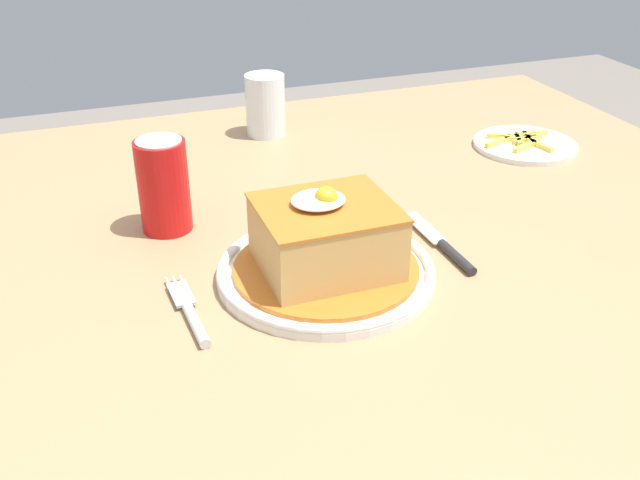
# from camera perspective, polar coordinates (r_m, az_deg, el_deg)

# --- Properties ---
(dining_table) EXTENTS (1.29, 1.07, 0.76)m
(dining_table) POSITION_cam_1_polar(r_m,az_deg,el_deg) (1.01, 1.44, -3.88)
(dining_table) COLOR #A87F56
(dining_table) RESTS_ON ground_plane
(main_plate) EXTENTS (0.26, 0.26, 0.02)m
(main_plate) POSITION_cam_1_polar(r_m,az_deg,el_deg) (0.85, 0.47, -2.43)
(main_plate) COLOR white
(main_plate) RESTS_ON dining_table
(sandwich_meal) EXTENTS (0.22, 0.22, 0.11)m
(sandwich_meal) POSITION_cam_1_polar(r_m,az_deg,el_deg) (0.83, 0.46, -0.02)
(sandwich_meal) COLOR #C66B23
(sandwich_meal) RESTS_ON main_plate
(fork) EXTENTS (0.02, 0.14, 0.01)m
(fork) POSITION_cam_1_polar(r_m,az_deg,el_deg) (0.79, -10.07, -5.75)
(fork) COLOR silver
(fork) RESTS_ON dining_table
(knife) EXTENTS (0.02, 0.17, 0.01)m
(knife) POSITION_cam_1_polar(r_m,az_deg,el_deg) (0.92, 9.90, -0.65)
(knife) COLOR #262628
(knife) RESTS_ON dining_table
(soda_can) EXTENTS (0.07, 0.07, 0.12)m
(soda_can) POSITION_cam_1_polar(r_m,az_deg,el_deg) (0.96, -12.15, 4.18)
(soda_can) COLOR red
(soda_can) RESTS_ON dining_table
(drinking_glass) EXTENTS (0.07, 0.07, 0.10)m
(drinking_glass) POSITION_cam_1_polar(r_m,az_deg,el_deg) (1.28, -4.29, 10.17)
(drinking_glass) COLOR #3F2314
(drinking_glass) RESTS_ON dining_table
(side_plate_fries) EXTENTS (0.17, 0.17, 0.02)m
(side_plate_fries) POSITION_cam_1_polar(r_m,az_deg,el_deg) (1.27, 15.71, 7.22)
(side_plate_fries) COLOR white
(side_plate_fries) RESTS_ON dining_table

